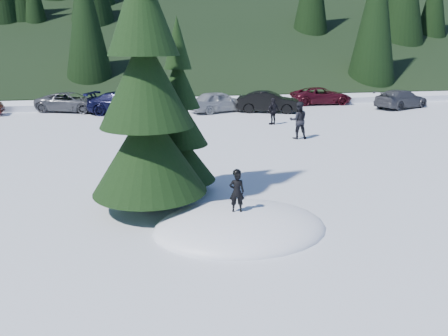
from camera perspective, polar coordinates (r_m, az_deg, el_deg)
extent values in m
plane|color=white|center=(11.36, 2.14, -7.88)|extent=(200.00, 200.00, 0.00)
ellipsoid|color=white|center=(11.36, 2.14, -7.88)|extent=(4.48, 3.52, 0.96)
cylinder|color=black|center=(12.53, -9.59, -2.35)|extent=(0.38, 0.38, 1.40)
cone|color=black|center=(12.23, -9.83, 2.52)|extent=(3.20, 3.20, 2.46)
cone|color=black|center=(11.94, -10.26, 11.23)|extent=(2.54, 2.54, 2.46)
cone|color=black|center=(11.94, -10.72, 20.15)|extent=(1.88, 1.88, 2.46)
cylinder|color=black|center=(13.97, -5.64, -1.12)|extent=(0.26, 0.26, 1.00)
cone|color=black|center=(13.79, -5.72, 1.50)|extent=(2.20, 2.20, 1.52)
cone|color=black|center=(13.55, -5.85, 6.21)|extent=(1.75, 1.75, 1.52)
cone|color=black|center=(13.40, -5.99, 11.06)|extent=(1.29, 1.29, 1.52)
cone|color=black|center=(13.36, -6.14, 15.98)|extent=(0.84, 0.84, 1.52)
imported|color=black|center=(10.96, 1.68, -3.13)|extent=(0.42, 0.31, 1.05)
imported|color=black|center=(21.99, 9.70, 6.16)|extent=(0.98, 0.81, 1.84)
imported|color=black|center=(25.73, 6.43, 7.36)|extent=(0.97, 0.77, 1.54)
imported|color=#4D4F55|center=(32.32, -19.31, 8.13)|extent=(5.22, 3.78, 1.32)
imported|color=black|center=(29.83, -12.67, 8.21)|extent=(5.56, 3.91, 1.49)
imported|color=gray|center=(30.31, -0.66, 8.67)|extent=(4.57, 3.05, 1.44)
imported|color=black|center=(30.38, 5.88, 8.59)|extent=(4.59, 2.85, 1.43)
imported|color=#3B0A15|center=(35.16, 12.59, 9.19)|extent=(4.74, 2.29, 1.30)
imported|color=#43444A|center=(34.70, 22.13, 8.36)|extent=(4.99, 3.56, 1.34)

